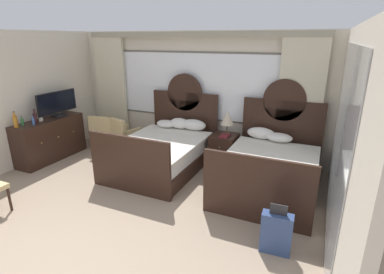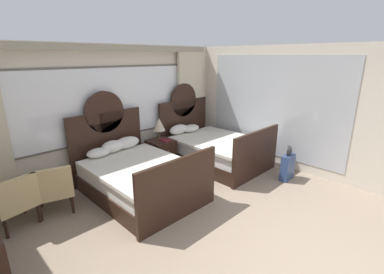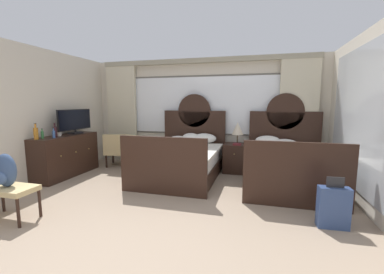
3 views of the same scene
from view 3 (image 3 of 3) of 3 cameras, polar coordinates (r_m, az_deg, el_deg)
ground_plane at (r=2.96m, az=-17.54°, el=-25.15°), size 24.00×24.00×0.00m
wall_back_window at (r=6.39m, az=2.50°, el=6.14°), size 5.85×0.22×2.70m
wall_left at (r=5.81m, az=-33.48°, el=4.12°), size 0.07×4.77×2.70m
wall_right_mirror at (r=4.19m, az=37.02°, el=2.92°), size 0.08×4.77×2.70m
bed_near_window at (r=5.45m, az=-2.17°, el=-5.12°), size 1.58×2.24×1.81m
bed_near_mirror at (r=5.24m, az=20.94°, el=-6.24°), size 1.58×2.24×1.81m
nightstand_between_beds at (r=5.88m, az=9.81°, el=-4.74°), size 0.52×0.54×0.66m
table_lamp_on_nightstand at (r=5.84m, az=10.36°, el=1.84°), size 0.27×0.27×0.49m
book_on_nightstand at (r=5.71m, az=10.25°, el=-1.60°), size 0.18×0.26×0.03m
dresser_minibar at (r=6.16m, az=-26.74°, el=-3.77°), size 0.51×1.54×0.89m
tv_flatscreen at (r=6.27m, az=-25.15°, el=3.31°), size 0.20×1.02×0.55m
bottle_liquor_amber at (r=5.64m, az=-32.04°, el=0.77°), size 0.08×0.08×0.31m
bottle_soda_green at (r=5.74m, az=-30.98°, el=0.49°), size 0.05×0.05×0.20m
bottle_spirit_blue at (r=5.70m, az=-29.00°, el=0.61°), size 0.05×0.05×0.20m
bottle_wine_dark at (r=5.82m, az=-28.78°, el=1.11°), size 0.08×0.08×0.30m
cup_on_dresser at (r=5.99m, az=-28.01°, el=0.60°), size 0.11×0.08×0.08m
armchair_by_window_left at (r=6.30m, az=-12.43°, el=-2.83°), size 0.69×0.69×0.83m
armchair_by_window_centre at (r=6.57m, az=-16.71°, el=-2.55°), size 0.66×0.66×0.83m
luggage_bench at (r=4.28m, az=-36.34°, el=-9.88°), size 0.73×0.39×0.46m
backpack_on_bench at (r=4.22m, az=-36.85°, el=-6.25°), size 0.31×0.23×0.45m
suitcase_on_floor at (r=3.77m, az=29.55°, el=-13.76°), size 0.38×0.18×0.67m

